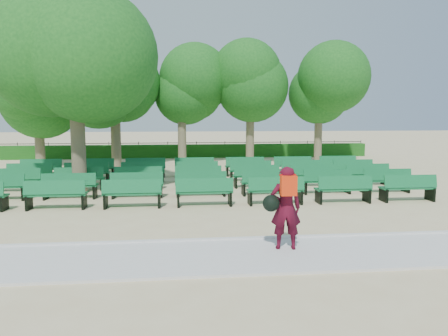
% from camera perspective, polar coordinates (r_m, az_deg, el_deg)
% --- Properties ---
extents(ground, '(120.00, 120.00, 0.00)m').
position_cam_1_polar(ground, '(16.41, -4.75, -3.45)').
color(ground, '#CFBA89').
extents(paving, '(30.00, 2.20, 0.06)m').
position_cam_1_polar(paving, '(9.23, -3.48, -11.61)').
color(paving, silver).
rests_on(paving, ground).
extents(curb, '(30.00, 0.12, 0.10)m').
position_cam_1_polar(curb, '(10.32, -3.80, -9.47)').
color(curb, silver).
rests_on(curb, ground).
extents(hedge, '(26.00, 0.70, 0.90)m').
position_cam_1_polar(hedge, '(30.24, -5.47, 2.20)').
color(hedge, '#195716').
rests_on(hedge, ground).
extents(fence, '(26.00, 0.10, 1.02)m').
position_cam_1_polar(fence, '(30.68, -5.47, 1.43)').
color(fence, black).
rests_on(fence, ground).
extents(tree_line, '(21.80, 6.80, 7.04)m').
position_cam_1_polar(tree_line, '(26.31, -5.33, 0.50)').
color(tree_line, '#1D641D').
rests_on(tree_line, ground).
extents(bench_array, '(1.87, 0.62, 1.17)m').
position_cam_1_polar(bench_array, '(17.71, -3.29, -2.35)').
color(bench_array, '#126936').
rests_on(bench_array, ground).
extents(tree_among, '(5.61, 5.61, 7.51)m').
position_cam_1_polar(tree_among, '(17.39, -18.91, 13.23)').
color(tree_among, brown).
rests_on(tree_among, ground).
extents(person, '(0.87, 0.54, 1.81)m').
position_cam_1_polar(person, '(9.54, 7.92, -5.02)').
color(person, '#480A1A').
rests_on(person, ground).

